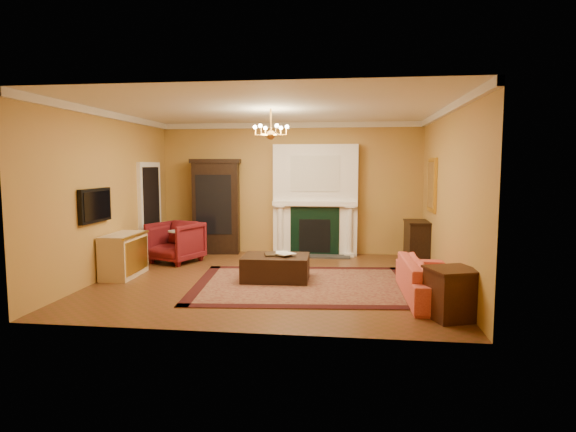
% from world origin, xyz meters
% --- Properties ---
extents(floor, '(6.00, 5.50, 0.02)m').
position_xyz_m(floor, '(0.00, 0.00, -0.01)').
color(floor, brown).
rests_on(floor, ground).
extents(ceiling, '(6.00, 5.50, 0.02)m').
position_xyz_m(ceiling, '(0.00, 0.00, 3.01)').
color(ceiling, white).
rests_on(ceiling, wall_back).
extents(wall_back, '(6.00, 0.02, 3.00)m').
position_xyz_m(wall_back, '(0.00, 2.76, 1.50)').
color(wall_back, '#B78041').
rests_on(wall_back, floor).
extents(wall_front, '(6.00, 0.02, 3.00)m').
position_xyz_m(wall_front, '(0.00, -2.76, 1.50)').
color(wall_front, '#B78041').
rests_on(wall_front, floor).
extents(wall_left, '(0.02, 5.50, 3.00)m').
position_xyz_m(wall_left, '(-3.01, 0.00, 1.50)').
color(wall_left, '#B78041').
rests_on(wall_left, floor).
extents(wall_right, '(0.02, 5.50, 3.00)m').
position_xyz_m(wall_right, '(3.01, 0.00, 1.50)').
color(wall_right, '#B78041').
rests_on(wall_right, floor).
extents(fireplace, '(1.90, 0.70, 2.50)m').
position_xyz_m(fireplace, '(0.60, 2.57, 1.19)').
color(fireplace, white).
rests_on(fireplace, wall_back).
extents(crown_molding, '(6.00, 5.50, 0.12)m').
position_xyz_m(crown_molding, '(0.00, 0.96, 2.94)').
color(crown_molding, silver).
rests_on(crown_molding, ceiling).
extents(doorway, '(0.08, 1.05, 2.10)m').
position_xyz_m(doorway, '(-2.95, 1.70, 1.05)').
color(doorway, white).
rests_on(doorway, wall_left).
extents(tv_panel, '(0.09, 0.95, 0.58)m').
position_xyz_m(tv_panel, '(-2.95, -0.60, 1.35)').
color(tv_panel, black).
rests_on(tv_panel, wall_left).
extents(gilt_mirror, '(0.06, 0.76, 1.05)m').
position_xyz_m(gilt_mirror, '(2.97, 1.40, 1.65)').
color(gilt_mirror, gold).
rests_on(gilt_mirror, wall_right).
extents(chandelier, '(0.63, 0.55, 0.53)m').
position_xyz_m(chandelier, '(-0.00, 0.00, 2.61)').
color(chandelier, '#C08735').
rests_on(chandelier, ceiling).
extents(oriental_rug, '(4.00, 3.15, 0.02)m').
position_xyz_m(oriental_rug, '(0.63, -0.30, 0.01)').
color(oriental_rug, '#450E11').
rests_on(oriental_rug, floor).
extents(china_cabinet, '(1.09, 0.60, 2.08)m').
position_xyz_m(china_cabinet, '(-1.69, 2.49, 1.04)').
color(china_cabinet, black).
rests_on(china_cabinet, floor).
extents(wingback_armchair, '(1.17, 1.13, 0.94)m').
position_xyz_m(wingback_armchair, '(-2.25, 1.30, 0.47)').
color(wingback_armchair, maroon).
rests_on(wingback_armchair, floor).
extents(pedestal_table, '(0.37, 0.37, 0.67)m').
position_xyz_m(pedestal_table, '(-2.23, 1.34, 0.39)').
color(pedestal_table, black).
rests_on(pedestal_table, floor).
extents(commode, '(0.53, 1.07, 0.79)m').
position_xyz_m(commode, '(-2.73, -0.07, 0.39)').
color(commode, '#C7B491').
rests_on(commode, floor).
extents(coral_sofa, '(0.64, 2.05, 0.80)m').
position_xyz_m(coral_sofa, '(2.60, -0.90, 0.40)').
color(coral_sofa, '#E46248').
rests_on(coral_sofa, floor).
extents(end_table, '(0.71, 0.71, 0.65)m').
position_xyz_m(end_table, '(2.72, -1.86, 0.32)').
color(end_table, '#35190E').
rests_on(end_table, floor).
extents(console_table, '(0.48, 0.79, 0.85)m').
position_xyz_m(console_table, '(2.78, 1.86, 0.43)').
color(console_table, black).
rests_on(console_table, floor).
extents(leather_ottoman, '(1.18, 0.88, 0.43)m').
position_xyz_m(leather_ottoman, '(0.09, -0.03, 0.23)').
color(leather_ottoman, black).
rests_on(leather_ottoman, oriental_rug).
extents(ottoman_tray, '(0.52, 0.45, 0.03)m').
position_xyz_m(ottoman_tray, '(0.11, 0.02, 0.46)').
color(ottoman_tray, black).
rests_on(ottoman_tray, leather_ottoman).
extents(book_a, '(0.22, 0.06, 0.30)m').
position_xyz_m(book_a, '(0.08, -0.02, 0.63)').
color(book_a, gray).
rests_on(book_a, ottoman_tray).
extents(book_b, '(0.17, 0.16, 0.29)m').
position_xyz_m(book_b, '(0.21, -0.02, 0.62)').
color(book_b, gray).
rests_on(book_b, ottoman_tray).
extents(topiary_left, '(0.14, 0.14, 0.38)m').
position_xyz_m(topiary_left, '(-0.05, 2.53, 1.44)').
color(topiary_left, tan).
rests_on(topiary_left, fireplace).
extents(topiary_right, '(0.17, 0.17, 0.47)m').
position_xyz_m(topiary_right, '(1.36, 2.53, 1.49)').
color(topiary_right, tan).
rests_on(topiary_right, fireplace).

